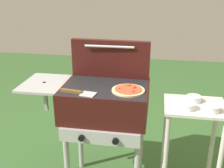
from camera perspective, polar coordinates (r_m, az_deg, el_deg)
grill at (r=2.10m, az=-1.74°, el=-4.11°), size 0.96×0.53×0.90m
grill_lid_open at (r=2.20m, az=-0.36°, el=5.26°), size 0.63×0.09×0.30m
pizza_pepperoni at (r=1.96m, az=3.39°, el=-1.21°), size 0.24×0.24×0.04m
spatula at (r=1.93m, az=-7.06°, el=-1.74°), size 0.27×0.10×0.02m
prep_table at (r=2.18m, az=16.23°, el=-9.74°), size 0.44×0.36×0.80m
topping_bowl_near at (r=2.12m, az=16.54°, el=-2.98°), size 0.11×0.11×0.04m
topping_bowl_far at (r=2.01m, az=20.04°, el=-4.85°), size 0.10×0.10×0.04m
topping_bowl_middle at (r=1.99m, az=15.33°, el=-4.48°), size 0.11×0.11×0.04m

